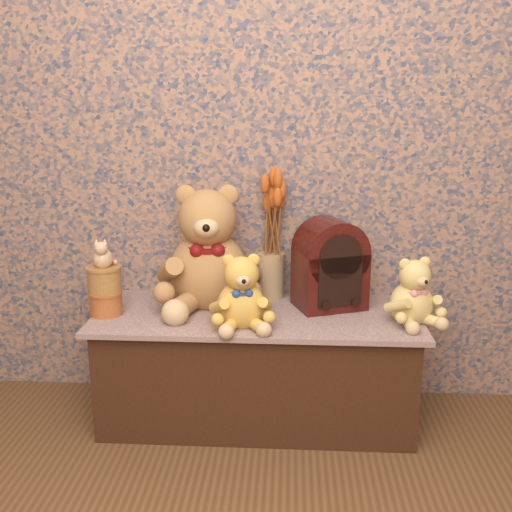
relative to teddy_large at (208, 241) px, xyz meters
The scene contains 10 objects.
display_shelf 0.53m from the teddy_large, 24.64° to the right, with size 1.25×0.52×0.45m, color #3C4D7C.
teddy_large is the anchor object (origin of this frame).
teddy_medium 0.29m from the teddy_large, 56.43° to the right, with size 0.23×0.27×0.29m, color gold, non-canonical shape.
teddy_small 0.80m from the teddy_large, 11.11° to the right, with size 0.21×0.25×0.27m, color #D7B566, non-canonical shape.
cathedral_radio 0.49m from the teddy_large, ahead, with size 0.26×0.19×0.36m, color black, non-canonical shape.
ceramic_vase 0.31m from the teddy_large, 22.67° to the left, with size 0.11×0.11×0.19m, color tan.
dried_stalks 0.29m from the teddy_large, 22.67° to the left, with size 0.20×0.20×0.38m, color #C2581F, non-canonical shape.
biscuit_tin_lower 0.46m from the teddy_large, 159.09° to the right, with size 0.12×0.12×0.09m, color gold.
biscuit_tin_upper 0.42m from the teddy_large, 159.09° to the right, with size 0.13×0.13×0.10m, color tan.
cat_figurine 0.41m from the teddy_large, 159.09° to the right, with size 0.09×0.09×0.12m, color silver, non-canonical shape.
Camera 1 is at (0.13, -0.92, 1.25)m, focal length 41.60 mm.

